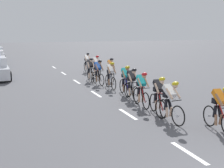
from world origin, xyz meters
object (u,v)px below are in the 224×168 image
cyclist_seventh (111,75)px  cyclist_fourth (141,89)px  cyclist_tenth (98,72)px  cyclist_sixth (126,80)px  cyclist_eleventh (90,69)px  cyclist_fifth (132,83)px  cyclist_second (170,101)px  cyclist_third (159,95)px  cyclist_eighth (111,69)px  cyclist_twelfth (87,62)px  cyclist_lead (220,108)px  cyclist_ninth (96,66)px

cyclist_seventh → cyclist_fourth: bearing=-92.7°
cyclist_fourth → cyclist_tenth: 5.66m
cyclist_sixth → cyclist_eleventh: 4.58m
cyclist_fifth → cyclist_seventh: (0.03, 2.86, 0.00)m
cyclist_eleventh → cyclist_second: bearing=-89.5°
cyclist_third → cyclist_sixth: size_ratio=1.00×
cyclist_sixth → cyclist_eighth: bearing=79.3°
cyclist_eleventh → cyclist_twelfth: bearing=76.4°
cyclist_eleventh → cyclist_twelfth: size_ratio=1.00×
cyclist_third → cyclist_tenth: 6.99m
cyclist_second → cyclist_eighth: same height
cyclist_lead → cyclist_twelfth: bearing=90.2°
cyclist_lead → cyclist_fourth: 3.84m
cyclist_lead → cyclist_ninth: 12.47m
cyclist_fourth → cyclist_fifth: (0.17, 1.36, 0.00)m
cyclist_seventh → cyclist_lead: bearing=-84.7°
cyclist_fifth → cyclist_eleventh: same height
cyclist_fifth → cyclist_seventh: same height
cyclist_sixth → cyclist_eighth: size_ratio=1.00×
cyclist_fifth → cyclist_twelfth: bearing=85.8°
cyclist_fourth → cyclist_sixth: same height
cyclist_ninth → cyclist_second: bearing=-94.5°
cyclist_eighth → cyclist_twelfth: (-0.21, 4.64, 0.00)m
cyclist_ninth → cyclist_twelfth: same height
cyclist_fourth → cyclist_seventh: 4.22m
cyclist_sixth → cyclist_twelfth: same height
cyclist_tenth → cyclist_eleventh: bearing=94.1°
cyclist_sixth → cyclist_tenth: same height
cyclist_tenth → cyclist_third: bearing=-89.0°
cyclist_fifth → cyclist_eighth: bearing=79.9°
cyclist_tenth → cyclist_fourth: bearing=-89.4°
cyclist_seventh → cyclist_eighth: 2.50m
cyclist_third → cyclist_seventh: same height
cyclist_lead → cyclist_ninth: same height
cyclist_fourth → cyclist_eleventh: bearing=91.2°
cyclist_tenth → cyclist_twelfth: bearing=80.4°
cyclist_second → cyclist_fifth: (0.23, 3.70, 0.00)m
cyclist_third → cyclist_seventh: 5.55m
cyclist_second → cyclist_lead: bearing=-54.1°
cyclist_second → cyclist_third: same height
cyclist_seventh → cyclist_fifth: bearing=-90.6°
cyclist_second → cyclist_third: bearing=82.5°
cyclist_twelfth → cyclist_fourth: bearing=-94.5°
cyclist_second → cyclist_twelfth: (0.94, 13.54, 0.00)m
cyclist_third → cyclist_ninth: same height
cyclist_fifth → cyclist_twelfth: size_ratio=1.00×
cyclist_ninth → cyclist_twelfth: 2.45m
cyclist_third → cyclist_sixth: bearing=86.4°
cyclist_second → cyclist_ninth: (0.88, 11.09, 0.00)m
cyclist_third → cyclist_fourth: 1.33m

